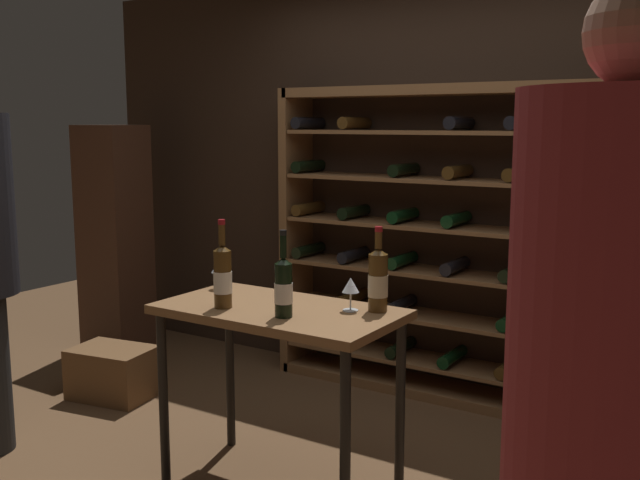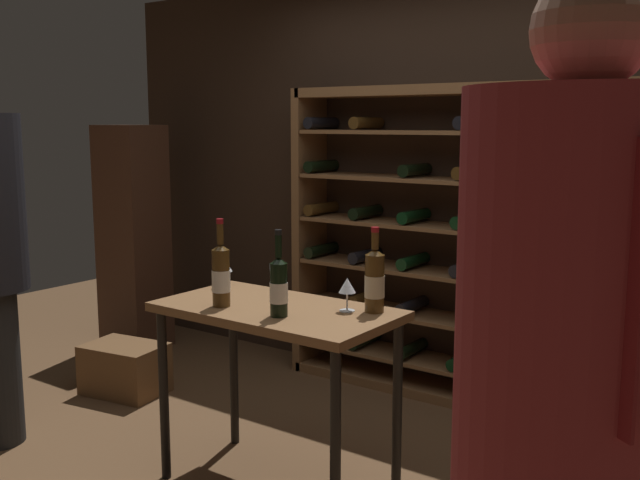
{
  "view_description": "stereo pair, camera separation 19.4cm",
  "coord_description": "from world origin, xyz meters",
  "px_view_note": "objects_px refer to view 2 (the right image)",
  "views": [
    {
      "loc": [
        1.78,
        -2.68,
        1.67
      ],
      "look_at": [
        -0.05,
        0.17,
        1.13
      ],
      "focal_mm": 41.47,
      "sensor_mm": 36.0,
      "label": 1
    },
    {
      "loc": [
        1.94,
        -2.57,
        1.67
      ],
      "look_at": [
        -0.05,
        0.17,
        1.13
      ],
      "focal_mm": 41.47,
      "sensor_mm": 36.0,
      "label": 2
    }
  ],
  "objects_px": {
    "wine_crate": "(125,369)",
    "wine_bottle_green_slim": "(279,286)",
    "wine_rack": "(494,252)",
    "wine_bottle_gold_foil": "(375,280)",
    "person_guest_blue_shirt": "(570,420)",
    "wine_glass_stemmed_left": "(347,287)",
    "tasting_table": "(277,330)",
    "wine_bottle_red_label": "(221,275)",
    "display_cabinet": "(133,238)",
    "wine_glass_stemmed_center": "(223,265)"
  },
  "relations": [
    {
      "from": "wine_crate",
      "to": "wine_bottle_green_slim",
      "type": "xyz_separation_m",
      "value": [
        1.65,
        -0.5,
        0.83
      ]
    },
    {
      "from": "wine_rack",
      "to": "wine_bottle_gold_foil",
      "type": "height_order",
      "value": "wine_rack"
    },
    {
      "from": "person_guest_blue_shirt",
      "to": "wine_glass_stemmed_left",
      "type": "distance_m",
      "value": 1.75
    },
    {
      "from": "wine_rack",
      "to": "wine_crate",
      "type": "distance_m",
      "value": 2.36
    },
    {
      "from": "tasting_table",
      "to": "wine_crate",
      "type": "relative_size",
      "value": 2.24
    },
    {
      "from": "wine_bottle_red_label",
      "to": "wine_glass_stemmed_left",
      "type": "distance_m",
      "value": 0.57
    },
    {
      "from": "wine_crate",
      "to": "wine_bottle_green_slim",
      "type": "relative_size",
      "value": 1.29
    },
    {
      "from": "wine_rack",
      "to": "wine_crate",
      "type": "relative_size",
      "value": 5.64
    },
    {
      "from": "wine_bottle_green_slim",
      "to": "wine_glass_stemmed_left",
      "type": "distance_m",
      "value": 0.3
    },
    {
      "from": "wine_crate",
      "to": "wine_bottle_red_label",
      "type": "xyz_separation_m",
      "value": [
        1.33,
        -0.52,
        0.85
      ]
    },
    {
      "from": "display_cabinet",
      "to": "wine_bottle_red_label",
      "type": "distance_m",
      "value": 2.4
    },
    {
      "from": "tasting_table",
      "to": "wine_crate",
      "type": "height_order",
      "value": "tasting_table"
    },
    {
      "from": "wine_bottle_green_slim",
      "to": "wine_glass_stemmed_left",
      "type": "relative_size",
      "value": 2.5
    },
    {
      "from": "wine_rack",
      "to": "wine_glass_stemmed_center",
      "type": "xyz_separation_m",
      "value": [
        -0.86,
        -1.34,
        0.03
      ]
    },
    {
      "from": "wine_bottle_gold_foil",
      "to": "tasting_table",
      "type": "bearing_deg",
      "value": -156.27
    },
    {
      "from": "wine_bottle_red_label",
      "to": "tasting_table",
      "type": "bearing_deg",
      "value": 33.4
    },
    {
      "from": "person_guest_blue_shirt",
      "to": "wine_glass_stemmed_center",
      "type": "xyz_separation_m",
      "value": [
        -2.07,
        1.18,
        -0.1
      ]
    },
    {
      "from": "wine_rack",
      "to": "wine_bottle_gold_foil",
      "type": "bearing_deg",
      "value": -89.83
    },
    {
      "from": "wine_rack",
      "to": "display_cabinet",
      "type": "distance_m",
      "value": 2.69
    },
    {
      "from": "wine_glass_stemmed_left",
      "to": "wine_bottle_gold_foil",
      "type": "bearing_deg",
      "value": 30.5
    },
    {
      "from": "person_guest_blue_shirt",
      "to": "display_cabinet",
      "type": "relative_size",
      "value": 1.18
    },
    {
      "from": "wine_rack",
      "to": "wine_crate",
      "type": "height_order",
      "value": "wine_rack"
    },
    {
      "from": "wine_glass_stemmed_center",
      "to": "wine_bottle_gold_foil",
      "type": "bearing_deg",
      "value": 1.95
    },
    {
      "from": "wine_rack",
      "to": "wine_bottle_green_slim",
      "type": "bearing_deg",
      "value": -100.05
    },
    {
      "from": "wine_bottle_red_label",
      "to": "wine_bottle_green_slim",
      "type": "height_order",
      "value": "wine_bottle_red_label"
    },
    {
      "from": "wine_rack",
      "to": "person_guest_blue_shirt",
      "type": "height_order",
      "value": "person_guest_blue_shirt"
    },
    {
      "from": "person_guest_blue_shirt",
      "to": "wine_bottle_green_slim",
      "type": "xyz_separation_m",
      "value": [
        -1.5,
        0.92,
        -0.09
      ]
    },
    {
      "from": "tasting_table",
      "to": "wine_glass_stemmed_center",
      "type": "xyz_separation_m",
      "value": [
        -0.46,
        0.15,
        0.22
      ]
    },
    {
      "from": "person_guest_blue_shirt",
      "to": "wine_crate",
      "type": "relative_size",
      "value": 4.06
    },
    {
      "from": "person_guest_blue_shirt",
      "to": "wine_bottle_green_slim",
      "type": "distance_m",
      "value": 1.76
    },
    {
      "from": "display_cabinet",
      "to": "wine_rack",
      "type": "bearing_deg",
      "value": 8.47
    },
    {
      "from": "wine_rack",
      "to": "wine_glass_stemmed_center",
      "type": "bearing_deg",
      "value": -122.59
    },
    {
      "from": "person_guest_blue_shirt",
      "to": "wine_bottle_gold_foil",
      "type": "relative_size",
      "value": 5.25
    },
    {
      "from": "display_cabinet",
      "to": "person_guest_blue_shirt",
      "type": "bearing_deg",
      "value": -28.79
    },
    {
      "from": "person_guest_blue_shirt",
      "to": "wine_bottle_green_slim",
      "type": "bearing_deg",
      "value": -174.72
    },
    {
      "from": "wine_bottle_green_slim",
      "to": "wine_glass_stemmed_left",
      "type": "xyz_separation_m",
      "value": [
        0.19,
        0.24,
        -0.02
      ]
    },
    {
      "from": "wine_bottle_gold_foil",
      "to": "wine_crate",
      "type": "bearing_deg",
      "value": 173.98
    },
    {
      "from": "wine_rack",
      "to": "wine_glass_stemmed_left",
      "type": "height_order",
      "value": "wine_rack"
    },
    {
      "from": "wine_glass_stemmed_center",
      "to": "person_guest_blue_shirt",
      "type": "bearing_deg",
      "value": -29.78
    },
    {
      "from": "wine_bottle_gold_foil",
      "to": "display_cabinet",
      "type": "bearing_deg",
      "value": 161.05
    },
    {
      "from": "tasting_table",
      "to": "wine_bottle_red_label",
      "type": "xyz_separation_m",
      "value": [
        -0.21,
        -0.14,
        0.25
      ]
    },
    {
      "from": "wine_bottle_gold_foil",
      "to": "wine_glass_stemmed_left",
      "type": "distance_m",
      "value": 0.12
    },
    {
      "from": "wine_rack",
      "to": "tasting_table",
      "type": "xyz_separation_m",
      "value": [
        -0.4,
        -1.49,
        -0.19
      ]
    },
    {
      "from": "display_cabinet",
      "to": "wine_glass_stemmed_center",
      "type": "xyz_separation_m",
      "value": [
        1.8,
        -0.94,
        0.14
      ]
    },
    {
      "from": "wine_bottle_red_label",
      "to": "wine_glass_stemmed_center",
      "type": "bearing_deg",
      "value": 131.78
    },
    {
      "from": "display_cabinet",
      "to": "wine_bottle_green_slim",
      "type": "height_order",
      "value": "display_cabinet"
    },
    {
      "from": "wine_bottle_green_slim",
      "to": "wine_bottle_red_label",
      "type": "bearing_deg",
      "value": -177.46
    },
    {
      "from": "display_cabinet",
      "to": "wine_glass_stemmed_left",
      "type": "relative_size",
      "value": 11.16
    },
    {
      "from": "display_cabinet",
      "to": "tasting_table",
      "type": "bearing_deg",
      "value": -25.76
    },
    {
      "from": "wine_bottle_red_label",
      "to": "wine_glass_stemmed_left",
      "type": "height_order",
      "value": "wine_bottle_red_label"
    }
  ]
}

